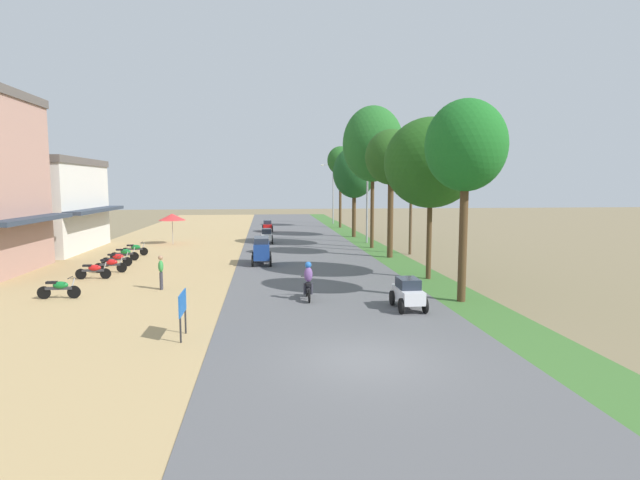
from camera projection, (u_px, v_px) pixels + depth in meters
name	position (u px, v px, depth m)	size (l,w,h in m)	color
ground_plane	(365.00, 362.00, 14.21)	(180.00, 180.00, 0.00)	#7A6B4C
road_strip	(365.00, 361.00, 14.20)	(9.00, 140.00, 0.08)	#565659
median_strip	(556.00, 354.00, 14.81)	(2.40, 140.00, 0.06)	#3D6B2D
shophouse_mid	(30.00, 205.00, 37.21)	(9.57, 10.24, 6.90)	silver
parked_motorbike_nearest	(59.00, 288.00, 21.80)	(1.80, 0.54, 0.94)	black
parked_motorbike_second	(94.00, 270.00, 26.34)	(1.80, 0.54, 0.94)	black
parked_motorbike_third	(111.00, 264.00, 28.26)	(1.80, 0.54, 0.94)	black
parked_motorbike_fourth	(117.00, 258.00, 30.43)	(1.80, 0.54, 0.94)	black
parked_motorbike_fifth	(125.00, 253.00, 32.73)	(1.80, 0.54, 0.94)	black
parked_motorbike_sixth	(135.00, 249.00, 35.07)	(1.80, 0.54, 0.94)	black
street_signboard	(183.00, 306.00, 16.16)	(0.06, 1.30, 1.50)	#262628
vendor_umbrella	(172.00, 217.00, 41.68)	(2.20, 2.20, 2.52)	#99999E
pedestrian_on_shoulder	(161.00, 270.00, 23.71)	(0.28, 0.38, 1.62)	#33333D
median_tree_nearest	(466.00, 147.00, 20.70)	(3.35, 3.35, 8.40)	#4C351E
median_tree_second	(431.00, 163.00, 25.88)	(4.79, 4.79, 8.34)	#4C351E
median_tree_third	(391.00, 158.00, 33.57)	(3.48, 3.48, 8.57)	#4C351E
median_tree_fourth	(373.00, 144.00, 38.64)	(4.63, 4.63, 10.88)	#4C351E
median_tree_fifth	(354.00, 173.00, 47.02)	(3.98, 3.98, 8.40)	#4C351E
median_tree_sixth	(340.00, 161.00, 57.25)	(2.99, 2.99, 9.22)	#4C351E
streetlamp_near	(367.00, 187.00, 42.34)	(3.16, 0.20, 8.27)	gray
streetlamp_mid	(333.00, 189.00, 63.56)	(3.16, 0.20, 7.53)	gray
utility_pole_near	(411.00, 192.00, 35.70)	(1.80, 0.20, 8.54)	brown
car_hatchback_white	(408.00, 292.00, 19.92)	(1.04, 2.00, 1.23)	silver
car_van_blue	(262.00, 249.00, 31.09)	(1.19, 2.41, 1.67)	navy
car_hatchback_silver	(267.00, 235.00, 42.27)	(1.04, 2.00, 1.23)	#B7BCC1
car_sedan_red	(267.00, 225.00, 52.76)	(1.10, 2.26, 1.19)	red
motorbike_foreground_rider	(308.00, 282.00, 21.51)	(0.54, 1.80, 1.66)	black
motorbike_ahead_second	(257.00, 245.00, 36.80)	(0.54, 1.80, 0.94)	black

